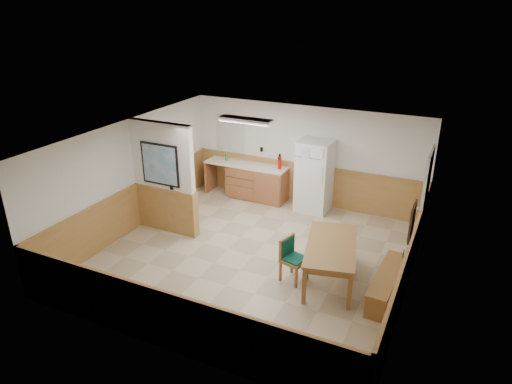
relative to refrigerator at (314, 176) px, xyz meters
The scene contains 20 objects.
ground 2.80m from the refrigerator, 98.01° to the right, with size 6.00×6.00×0.00m, color #C7B18F.
ceiling 3.11m from the refrigerator, 98.01° to the right, with size 6.00×6.00×0.02m, color silver.
back_wall 0.64m from the refrigerator, 135.00° to the left, with size 6.00×0.02×2.50m, color white.
right_wall 3.74m from the refrigerator, 45.00° to the right, with size 0.02×6.00×2.50m, color white.
left_wall 4.29m from the refrigerator, 142.03° to the right, with size 0.02×6.00×2.50m, color white.
wainscot_back 0.64m from the refrigerator, 136.59° to the left, with size 6.00×0.04×1.00m, color #BF834C.
wainscot_right 3.73m from the refrigerator, 45.22° to the right, with size 0.04×6.00×1.00m, color #BF834C.
wainscot_left 4.28m from the refrigerator, 141.87° to the right, with size 0.04×6.00×1.00m, color #BF834C.
partition_wall 3.59m from the refrigerator, 137.10° to the right, with size 1.50×0.20×2.50m.
kitchen_counter 1.64m from the refrigerator, behind, with size 2.20×0.61×1.00m.
exterior_door 2.70m from the refrigerator, 15.71° to the right, with size 0.07×1.02×2.15m.
kitchen_window 2.58m from the refrigerator, behind, with size 0.80×0.04×1.00m.
wall_painting 3.97m from the refrigerator, 48.46° to the right, with size 0.04×0.50×0.60m.
fluorescent_fixture 2.36m from the refrigerator, 131.34° to the right, with size 1.20×0.30×0.09m.
refrigerator is the anchor object (origin of this frame).
dining_table 3.09m from the refrigerator, 65.47° to the right, with size 1.25×1.91×0.75m.
dining_bench 3.71m from the refrigerator, 50.78° to the right, with size 0.45×1.67×0.45m.
dining_chair 3.15m from the refrigerator, 78.90° to the right, with size 0.66×0.52×0.85m.
fire_extinguisher 0.97m from the refrigerator, behind, with size 0.11×0.11×0.39m.
soap_bottle 2.46m from the refrigerator, behind, with size 0.06×0.06×0.20m, color #198931.
Camera 1 is at (3.50, -7.27, 4.83)m, focal length 32.00 mm.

